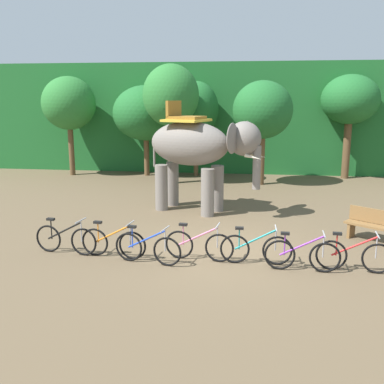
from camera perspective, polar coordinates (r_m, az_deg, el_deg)
name	(u,v)px	position (r m, az deg, el deg)	size (l,w,h in m)	color
ground_plane	(222,250)	(11.67, 3.86, -7.40)	(80.00, 80.00, 0.00)	brown
foliage_hedge	(240,116)	(25.83, 6.16, 9.65)	(36.00, 6.00, 5.64)	#1E6028
tree_center	(69,104)	(23.21, -15.58, 10.90)	(2.65, 2.65, 4.92)	brown
tree_far_left	(146,113)	(22.39, -5.99, 10.05)	(3.24, 3.24, 4.48)	brown
tree_far_right	(171,96)	(20.15, -2.74, 12.19)	(2.51, 2.51, 5.35)	brown
tree_center_right	(196,109)	(22.13, 0.54, 10.59)	(2.20, 2.20, 4.67)	brown
tree_right	(263,110)	(20.08, 9.09, 10.33)	(2.64, 2.64, 4.63)	brown
tree_center_left	(350,100)	(22.70, 19.69, 11.05)	(2.72, 2.72, 4.96)	brown
elephant	(198,148)	(15.04, 0.77, 5.65)	(4.21, 2.81, 3.78)	slate
bike_black	(66,239)	(11.69, -15.96, -5.84)	(1.70, 0.52, 0.92)	black
bike_orange	(113,242)	(11.15, -10.11, -6.42)	(1.70, 0.52, 0.92)	black
bike_blue	(148,248)	(10.65, -5.75, -7.19)	(1.69, 0.54, 0.92)	black
bike_pink	(199,245)	(10.80, 0.90, -6.84)	(1.70, 0.52, 0.92)	black
bike_teal	(256,249)	(10.67, 8.21, -7.21)	(1.71, 0.52, 0.92)	black
bike_purple	(302,255)	(10.45, 13.98, -7.87)	(1.71, 0.52, 0.92)	black
bike_red	(354,255)	(10.76, 20.16, -7.68)	(1.71, 0.52, 0.92)	black
wooden_bench	(374,225)	(13.13, 22.37, -3.90)	(1.45, 1.23, 0.89)	brown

